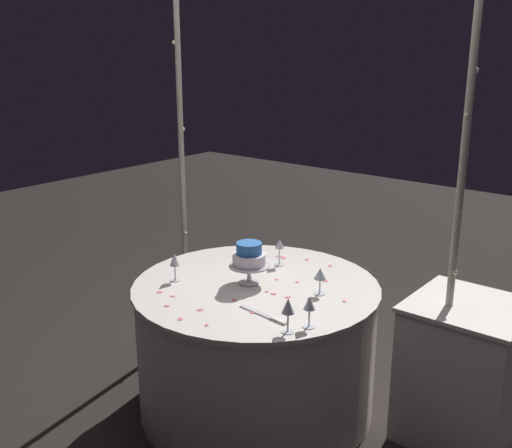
# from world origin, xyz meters

# --- Properties ---
(ground_plane) EXTENTS (12.00, 12.00, 0.00)m
(ground_plane) POSITION_xyz_m (0.00, 0.00, 0.00)
(ground_plane) COLOR black
(decorative_arch) EXTENTS (1.89, 0.06, 2.34)m
(decorative_arch) POSITION_xyz_m (0.00, 0.37, 1.50)
(decorative_arch) COLOR #B7B29E
(decorative_arch) RESTS_ON ground
(main_table) EXTENTS (1.33, 1.33, 0.73)m
(main_table) POSITION_xyz_m (0.00, 0.00, 0.37)
(main_table) COLOR silver
(main_table) RESTS_ON ground
(side_table) EXTENTS (0.56, 0.56, 0.74)m
(side_table) POSITION_xyz_m (1.00, 0.44, 0.37)
(side_table) COLOR silver
(side_table) RESTS_ON ground
(tiered_cake) EXTENTS (0.22, 0.22, 0.23)m
(tiered_cake) POSITION_xyz_m (-0.04, -0.01, 0.88)
(tiered_cake) COLOR silver
(tiered_cake) RESTS_ON main_table
(wine_glass_0) EXTENTS (0.06, 0.06, 0.15)m
(wine_glass_0) POSITION_xyz_m (0.51, -0.24, 0.84)
(wine_glass_0) COLOR silver
(wine_glass_0) RESTS_ON main_table
(wine_glass_1) EXTENTS (0.06, 0.06, 0.14)m
(wine_glass_1) POSITION_xyz_m (0.34, 0.11, 0.84)
(wine_glass_1) COLOR silver
(wine_glass_1) RESTS_ON main_table
(wine_glass_2) EXTENTS (0.06, 0.06, 0.16)m
(wine_glass_2) POSITION_xyz_m (-0.08, 0.32, 0.85)
(wine_glass_2) COLOR silver
(wine_glass_2) RESTS_ON main_table
(wine_glass_3) EXTENTS (0.06, 0.06, 0.16)m
(wine_glass_3) POSITION_xyz_m (-0.38, -0.23, 0.84)
(wine_glass_3) COLOR silver
(wine_glass_3) RESTS_ON main_table
(wine_glass_4) EXTENTS (0.06, 0.06, 0.16)m
(wine_glass_4) POSITION_xyz_m (0.46, -0.34, 0.85)
(wine_glass_4) COLOR silver
(wine_glass_4) RESTS_ON main_table
(cake_knife) EXTENTS (0.30, 0.05, 0.01)m
(cake_knife) POSITION_xyz_m (0.29, -0.28, 0.74)
(cake_knife) COLOR silver
(cake_knife) RESTS_ON main_table
(rose_petal_0) EXTENTS (0.02, 0.03, 0.00)m
(rose_petal_0) POSITION_xyz_m (-0.13, 0.43, 0.73)
(rose_petal_0) COLOR #EA6B84
(rose_petal_0) RESTS_ON main_table
(rose_petal_1) EXTENTS (0.03, 0.02, 0.00)m
(rose_petal_1) POSITION_xyz_m (0.05, 0.12, 0.73)
(rose_petal_1) COLOR #EA6B84
(rose_petal_1) RESTS_ON main_table
(rose_petal_2) EXTENTS (0.04, 0.03, 0.00)m
(rose_petal_2) POSITION_xyz_m (-0.16, -0.49, 0.73)
(rose_petal_2) COLOR #EA6B84
(rose_petal_2) RESTS_ON main_table
(rose_petal_3) EXTENTS (0.04, 0.04, 0.00)m
(rose_petal_3) POSITION_xyz_m (-0.15, 0.44, 0.73)
(rose_petal_3) COLOR #EA6B84
(rose_petal_3) RESTS_ON main_table
(rose_petal_4) EXTENTS (0.05, 0.04, 0.00)m
(rose_petal_4) POSITION_xyz_m (0.26, 0.28, 0.73)
(rose_petal_4) COLOR #EA6B84
(rose_petal_4) RESTS_ON main_table
(rose_petal_5) EXTENTS (0.03, 0.03, 0.00)m
(rose_petal_5) POSITION_xyz_m (-0.23, -0.39, 0.73)
(rose_petal_5) COLOR #EA6B84
(rose_petal_5) RESTS_ON main_table
(rose_petal_6) EXTENTS (0.04, 0.04, 0.00)m
(rose_petal_6) POSITION_xyz_m (0.15, -0.04, 0.73)
(rose_petal_6) COLOR #EA6B84
(rose_petal_6) RESTS_ON main_table
(rose_petal_7) EXTENTS (0.04, 0.04, 0.00)m
(rose_petal_7) POSITION_xyz_m (-0.01, -0.42, 0.73)
(rose_petal_7) COLOR #EA6B84
(rose_petal_7) RESTS_ON main_table
(rose_petal_8) EXTENTS (0.04, 0.03, 0.00)m
(rose_petal_8) POSITION_xyz_m (0.21, -0.29, 0.73)
(rose_petal_8) COLOR #EA6B84
(rose_petal_8) RESTS_ON main_table
(rose_petal_9) EXTENTS (0.04, 0.04, 0.00)m
(rose_petal_9) POSITION_xyz_m (0.16, 0.49, 0.73)
(rose_petal_9) COLOR #EA6B84
(rose_petal_9) RESTS_ON main_table
(rose_petal_10) EXTENTS (0.03, 0.03, 0.00)m
(rose_petal_10) POSITION_xyz_m (-0.18, 0.43, 0.73)
(rose_petal_10) COLOR #EA6B84
(rose_petal_10) RESTS_ON main_table
(rose_petal_11) EXTENTS (0.04, 0.04, 0.00)m
(rose_petal_11) POSITION_xyz_m (0.05, -0.23, 0.73)
(rose_petal_11) COLOR #EA6B84
(rose_petal_11) RESTS_ON main_table
(rose_petal_12) EXTENTS (0.04, 0.04, 0.00)m
(rose_petal_12) POSITION_xyz_m (-0.01, -0.55, 0.73)
(rose_petal_12) COLOR #EA6B84
(rose_petal_12) RESTS_ON main_table
(rose_petal_13) EXTENTS (0.02, 0.03, 0.00)m
(rose_petal_13) POSITION_xyz_m (-0.01, 0.49, 0.73)
(rose_petal_13) COLOR #EA6B84
(rose_petal_13) RESTS_ON main_table
(rose_petal_14) EXTENTS (0.03, 0.04, 0.00)m
(rose_petal_14) POSITION_xyz_m (0.48, 0.11, 0.73)
(rose_petal_14) COLOR #EA6B84
(rose_petal_14) RESTS_ON main_table
(rose_petal_15) EXTENTS (0.03, 0.03, 0.00)m
(rose_petal_15) POSITION_xyz_m (0.13, -0.52, 0.73)
(rose_petal_15) COLOR #EA6B84
(rose_petal_15) RESTS_ON main_table
(rose_petal_16) EXTENTS (0.03, 0.04, 0.00)m
(rose_petal_16) POSITION_xyz_m (-0.32, -0.40, 0.73)
(rose_petal_16) COLOR #EA6B84
(rose_petal_16) RESTS_ON main_table
(rose_petal_17) EXTENTS (0.03, 0.04, 0.00)m
(rose_petal_17) POSITION_xyz_m (0.24, -0.03, 0.73)
(rose_petal_17) COLOR #EA6B84
(rose_petal_17) RESTS_ON main_table
(rose_petal_18) EXTENTS (0.03, 0.03, 0.00)m
(rose_petal_18) POSITION_xyz_m (0.11, -0.04, 0.73)
(rose_petal_18) COLOR #EA6B84
(rose_petal_18) RESTS_ON main_table
(rose_petal_19) EXTENTS (0.02, 0.03, 0.00)m
(rose_petal_19) POSITION_xyz_m (0.15, 0.17, 0.73)
(rose_petal_19) COLOR #EA6B84
(rose_petal_19) RESTS_ON main_table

